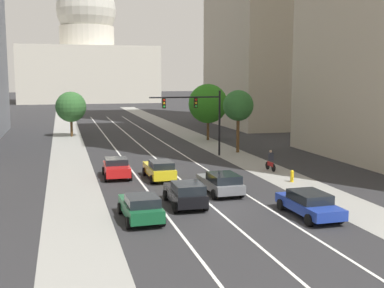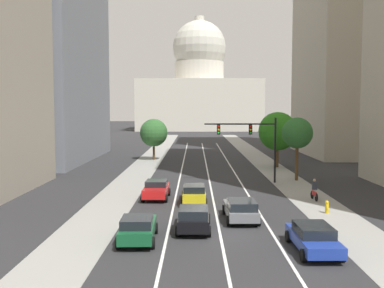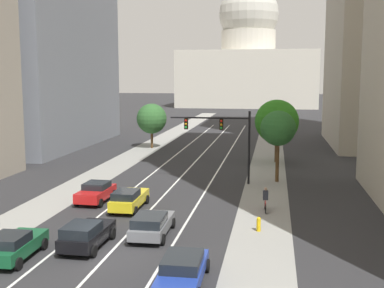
% 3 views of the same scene
% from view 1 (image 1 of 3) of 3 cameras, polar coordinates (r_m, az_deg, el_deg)
% --- Properties ---
extents(ground_plane, '(400.00, 400.00, 0.00)m').
position_cam_1_polar(ground_plane, '(67.62, -7.65, 1.21)').
color(ground_plane, '#2B2B2D').
extents(sidewalk_left, '(3.63, 130.00, 0.01)m').
position_cam_1_polar(sidewalk_left, '(62.12, -14.31, 0.46)').
color(sidewalk_left, gray).
rests_on(sidewalk_left, ground).
extents(sidewalk_right, '(3.63, 130.00, 0.01)m').
position_cam_1_polar(sidewalk_right, '(64.25, -0.05, 0.94)').
color(sidewalk_right, gray).
rests_on(sidewalk_right, ground).
extents(lane_stripe_left, '(0.16, 90.00, 0.01)m').
position_cam_1_polar(lane_stripe_left, '(52.49, -8.84, -0.69)').
color(lane_stripe_left, white).
rests_on(lane_stripe_left, ground).
extents(lane_stripe_center, '(0.16, 90.00, 0.01)m').
position_cam_1_polar(lane_stripe_center, '(52.90, -5.55, -0.57)').
color(lane_stripe_center, white).
rests_on(lane_stripe_center, ground).
extents(lane_stripe_right, '(0.16, 90.00, 0.01)m').
position_cam_1_polar(lane_stripe_right, '(53.47, -2.33, -0.45)').
color(lane_stripe_right, white).
rests_on(lane_stripe_right, ground).
extents(capitol_building, '(41.37, 27.00, 38.73)m').
position_cam_1_polar(capitol_building, '(158.51, -12.07, 9.81)').
color(capitol_building, beige).
rests_on(capitol_building, ground).
extents(car_gray, '(2.18, 4.65, 1.44)m').
position_cam_1_polar(car_gray, '(32.52, 3.39, -4.49)').
color(car_gray, slate).
rests_on(car_gray, ground).
extents(car_blue, '(2.13, 4.81, 1.38)m').
position_cam_1_polar(car_blue, '(28.04, 13.51, -6.76)').
color(car_blue, '#1E389E').
rests_on(car_blue, ground).
extents(car_yellow, '(1.95, 4.67, 1.52)m').
position_cam_1_polar(car_yellow, '(36.95, -3.81, -2.97)').
color(car_yellow, yellow).
rests_on(car_yellow, ground).
extents(car_green, '(2.10, 4.33, 1.46)m').
position_cam_1_polar(car_green, '(26.63, -5.99, -7.29)').
color(car_green, '#14512D').
rests_on(car_green, ground).
extents(car_black, '(2.07, 4.35, 1.53)m').
position_cam_1_polar(car_black, '(29.32, -0.76, -5.76)').
color(car_black, black).
rests_on(car_black, ground).
extents(car_red, '(2.13, 4.12, 1.48)m').
position_cam_1_polar(car_red, '(38.08, -8.80, -2.73)').
color(car_red, red).
rests_on(car_red, ground).
extents(traffic_signal_mast, '(7.04, 0.39, 6.40)m').
position_cam_1_polar(traffic_signal_mast, '(47.20, 0.69, 3.94)').
color(traffic_signal_mast, black).
rests_on(traffic_signal_mast, ground).
extents(fire_hydrant, '(0.26, 0.35, 0.91)m').
position_cam_1_polar(fire_hydrant, '(36.76, 11.59, -3.67)').
color(fire_hydrant, yellow).
rests_on(fire_hydrant, ground).
extents(cyclist, '(0.38, 1.70, 1.72)m').
position_cam_1_polar(cyclist, '(40.85, 9.16, -1.92)').
color(cyclist, black).
rests_on(cyclist, ground).
extents(street_tree_far_right, '(4.78, 4.78, 6.88)m').
position_cam_1_polar(street_tree_far_right, '(59.75, 1.88, 4.72)').
color(street_tree_far_right, '#51381E').
rests_on(street_tree_far_right, ground).
extents(street_tree_mid_left, '(3.93, 3.93, 5.84)m').
position_cam_1_polar(street_tree_mid_left, '(65.27, -13.94, 4.22)').
color(street_tree_mid_left, '#51381E').
rests_on(street_tree_mid_left, ground).
extents(street_tree_mid_right, '(3.13, 3.13, 6.39)m').
position_cam_1_polar(street_tree_mid_right, '(49.99, 5.41, 4.45)').
color(street_tree_mid_right, '#51381E').
rests_on(street_tree_mid_right, ground).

